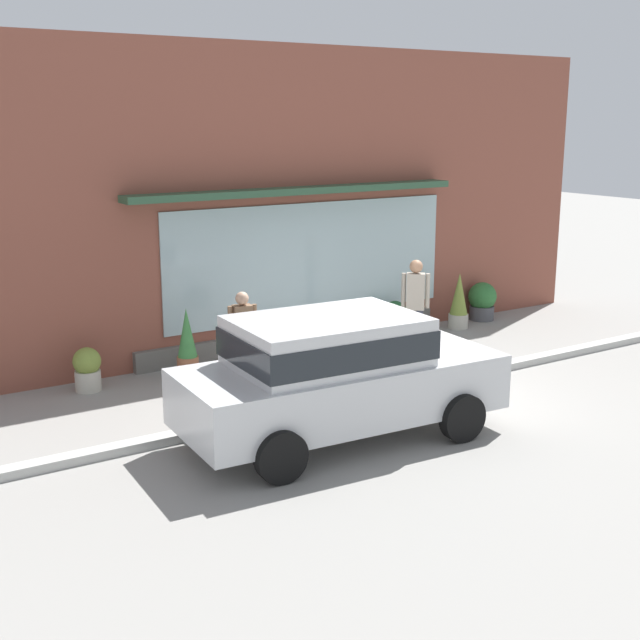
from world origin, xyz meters
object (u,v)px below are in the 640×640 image
fire_hydrant (295,365)px  parked_car_silver (336,371)px  potted_plant_by_entrance (482,301)px  potted_plant_corner_tall (187,345)px  pedestrian_passerby (415,300)px  potted_plant_doorstep (87,368)px  potted_plant_trailing_edge (459,302)px  pedestrian_with_handbag (244,333)px  potted_plant_near_hydrant (395,318)px

fire_hydrant → parked_car_silver: size_ratio=0.20×
potted_plant_by_entrance → potted_plant_corner_tall: bearing=-176.5°
pedestrian_passerby → potted_plant_doorstep: size_ratio=2.51×
potted_plant_corner_tall → pedestrian_passerby: bearing=-14.3°
fire_hydrant → potted_plant_corner_tall: potted_plant_corner_tall is taller
potted_plant_trailing_edge → potted_plant_corner_tall: (-6.00, -0.13, 0.01)m
fire_hydrant → potted_plant_trailing_edge: size_ratio=0.77×
potted_plant_doorstep → potted_plant_by_entrance: potted_plant_by_entrance is taller
pedestrian_passerby → potted_plant_doorstep: pedestrian_passerby is taller
potted_plant_by_entrance → pedestrian_with_handbag: bearing=-167.8°
potted_plant_trailing_edge → potted_plant_doorstep: bearing=179.3°
fire_hydrant → potted_plant_near_hydrant: 3.94m
fire_hydrant → pedestrian_passerby: pedestrian_passerby is taller
pedestrian_with_handbag → potted_plant_by_entrance: size_ratio=1.94×
fire_hydrant → pedestrian_passerby: size_ratio=0.50×
potted_plant_near_hydrant → potted_plant_corner_tall: size_ratio=0.59×
parked_car_silver → potted_plant_near_hydrant: parked_car_silver is taller
potted_plant_near_hydrant → potted_plant_trailing_edge: size_ratio=0.61×
parked_car_silver → potted_plant_corner_tall: size_ratio=3.76×
pedestrian_with_handbag → potted_plant_near_hydrant: size_ratio=2.24×
potted_plant_by_entrance → potted_plant_doorstep: bearing=-178.7°
potted_plant_trailing_edge → parked_car_silver: bearing=-146.0°
potted_plant_doorstep → potted_plant_near_hydrant: size_ratio=1.01×
potted_plant_trailing_edge → potted_plant_corner_tall: bearing=-178.7°
potted_plant_near_hydrant → potted_plant_by_entrance: potted_plant_by_entrance is taller
fire_hydrant → pedestrian_passerby: bearing=11.4°
fire_hydrant → potted_plant_by_entrance: fire_hydrant is taller
potted_plant_near_hydrant → potted_plant_by_entrance: 2.38m
parked_car_silver → potted_plant_doorstep: 4.38m
pedestrian_passerby → potted_plant_by_entrance: pedestrian_passerby is taller
pedestrian_with_handbag → potted_plant_trailing_edge: bearing=22.5°
potted_plant_corner_tall → potted_plant_by_entrance: size_ratio=1.46×
pedestrian_with_handbag → potted_plant_doorstep: size_ratio=2.22×
fire_hydrant → potted_plant_near_hydrant: bearing=29.2°
pedestrian_passerby → pedestrian_with_handbag: bearing=38.7°
potted_plant_trailing_edge → potted_plant_corner_tall: potted_plant_corner_tall is taller
pedestrian_with_handbag → potted_plant_corner_tall: bearing=131.0°
potted_plant_corner_tall → pedestrian_with_handbag: bearing=-60.0°
potted_plant_doorstep → potted_plant_corner_tall: bearing=-8.2°
pedestrian_with_handbag → parked_car_silver: (-0.02, -2.59, 0.06)m
fire_hydrant → potted_plant_by_entrance: bearing=19.0°
fire_hydrant → parked_car_silver: (-0.57, -1.98, 0.51)m
fire_hydrant → potted_plant_doorstep: (-2.69, 1.81, -0.07)m
potted_plant_trailing_edge → potted_plant_corner_tall: 6.00m
pedestrian_passerby → potted_plant_corner_tall: (-3.93, 1.00, -0.48)m
fire_hydrant → potted_plant_trailing_edge: (4.90, 1.71, 0.11)m
fire_hydrant → pedestrian_with_handbag: (-0.55, 0.62, 0.46)m
fire_hydrant → pedestrian_with_handbag: 0.94m
fire_hydrant → potted_plant_near_hydrant: fire_hydrant is taller
parked_car_silver → potted_plant_doorstep: (-2.13, 3.78, -0.58)m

